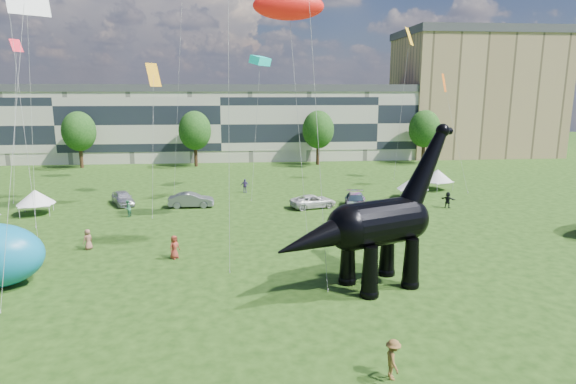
{
  "coord_description": "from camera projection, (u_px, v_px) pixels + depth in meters",
  "views": [
    {
      "loc": [
        -4.16,
        -25.5,
        12.13
      ],
      "look_at": [
        -1.1,
        8.0,
        5.0
      ],
      "focal_mm": 30.0,
      "sensor_mm": 36.0,
      "label": 1
    }
  ],
  "objects": [
    {
      "name": "car_grey",
      "position": [
        191.0,
        200.0,
        50.76
      ],
      "size": [
        4.74,
        1.73,
        1.55
      ],
      "primitive_type": "imported",
      "rotation": [
        0.0,
        0.0,
        1.59
      ],
      "color": "slate",
      "rests_on": "ground"
    },
    {
      "name": "gazebo_left",
      "position": [
        35.0,
        197.0,
        47.66
      ],
      "size": [
        4.28,
        4.28,
        2.49
      ],
      "rotation": [
        0.0,
        0.0,
        0.23
      ],
      "color": "white",
      "rests_on": "ground"
    },
    {
      "name": "gazebo_far",
      "position": [
        437.0,
        175.0,
        59.58
      ],
      "size": [
        4.81,
        4.81,
        2.54
      ],
      "rotation": [
        0.0,
        0.0,
        0.42
      ],
      "color": "silver",
      "rests_on": "ground"
    },
    {
      "name": "tree_mid_right",
      "position": [
        318.0,
        127.0,
        78.77
      ],
      "size": [
        5.2,
        5.2,
        9.44
      ],
      "color": "#382314",
      "rests_on": "ground"
    },
    {
      "name": "car_silver",
      "position": [
        123.0,
        198.0,
        51.84
      ],
      "size": [
        3.52,
        4.76,
        1.51
      ],
      "primitive_type": "imported",
      "rotation": [
        0.0,
        0.0,
        0.45
      ],
      "color": "silver",
      "rests_on": "ground"
    },
    {
      "name": "visitors",
      "position": [
        274.0,
        223.0,
        41.79
      ],
      "size": [
        46.04,
        43.51,
        1.8
      ],
      "color": "brown",
      "rests_on": "ground"
    },
    {
      "name": "car_dark",
      "position": [
        355.0,
        201.0,
        50.27
      ],
      "size": [
        3.14,
        5.64,
        1.54
      ],
      "primitive_type": "imported",
      "rotation": [
        0.0,
        0.0,
        -0.19
      ],
      "color": "#595960",
      "rests_on": "ground"
    },
    {
      "name": "ground",
      "position": [
        320.0,
        305.0,
        27.73
      ],
      "size": [
        220.0,
        220.0,
        0.0
      ],
      "primitive_type": "plane",
      "color": "#16330C",
      "rests_on": "ground"
    },
    {
      "name": "apartment_block",
      "position": [
        474.0,
        96.0,
        92.33
      ],
      "size": [
        28.0,
        18.0,
        22.0
      ],
      "primitive_type": "cube",
      "color": "tan",
      "rests_on": "ground"
    },
    {
      "name": "tree_far_right",
      "position": [
        425.0,
        126.0,
        80.37
      ],
      "size": [
        5.2,
        5.2,
        9.44
      ],
      "color": "#382314",
      "rests_on": "ground"
    },
    {
      "name": "terrace_row",
      "position": [
        222.0,
        125.0,
        86.17
      ],
      "size": [
        78.0,
        11.0,
        12.0
      ],
      "primitive_type": "cube",
      "color": "beige",
      "rests_on": "ground"
    },
    {
      "name": "tree_far_left",
      "position": [
        79.0,
        128.0,
        75.38
      ],
      "size": [
        5.2,
        5.2,
        9.44
      ],
      "color": "#382314",
      "rests_on": "ground"
    },
    {
      "name": "tree_mid_left",
      "position": [
        195.0,
        127.0,
        76.99
      ],
      "size": [
        5.2,
        5.2,
        9.44
      ],
      "color": "#382314",
      "rests_on": "ground"
    },
    {
      "name": "dinosaur_sculpture",
      "position": [
        373.0,
        226.0,
        29.51
      ],
      "size": [
        12.45,
        6.61,
        10.44
      ],
      "rotation": [
        0.0,
        0.0,
        0.39
      ],
      "color": "black",
      "rests_on": "ground"
    },
    {
      "name": "gazebo_near",
      "position": [
        413.0,
        183.0,
        54.88
      ],
      "size": [
        4.47,
        4.47,
        2.45
      ],
      "rotation": [
        0.0,
        0.0,
        -0.33
      ],
      "color": "white",
      "rests_on": "ground"
    },
    {
      "name": "car_white",
      "position": [
        313.0,
        201.0,
        50.62
      ],
      "size": [
        5.3,
        3.54,
        1.35
      ],
      "primitive_type": "imported",
      "rotation": [
        0.0,
        0.0,
        1.86
      ],
      "color": "silver",
      "rests_on": "ground"
    }
  ]
}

